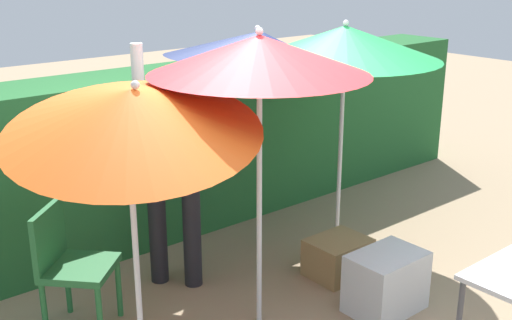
# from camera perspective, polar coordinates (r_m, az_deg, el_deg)

# --- Properties ---
(ground_plane) EXTENTS (24.00, 24.00, 0.00)m
(ground_plane) POSITION_cam_1_polar(r_m,az_deg,el_deg) (4.74, 2.38, -13.65)
(ground_plane) COLOR #9E8466
(hedge_row) EXTENTS (8.00, 0.70, 1.51)m
(hedge_row) POSITION_cam_1_polar(r_m,az_deg,el_deg) (5.80, -9.74, 0.38)
(hedge_row) COLOR #23602D
(hedge_row) RESTS_ON ground_plane
(umbrella_rainbow) EXTENTS (1.61, 1.61, 1.97)m
(umbrella_rainbow) POSITION_cam_1_polar(r_m,az_deg,el_deg) (5.38, 7.99, 10.36)
(umbrella_rainbow) COLOR silver
(umbrella_rainbow) RESTS_ON ground_plane
(umbrella_orange) EXTENTS (1.42, 1.42, 2.06)m
(umbrella_orange) POSITION_cam_1_polar(r_m,az_deg,el_deg) (3.99, 0.31, 9.36)
(umbrella_orange) COLOR silver
(umbrella_orange) RESTS_ON ground_plane
(umbrella_yellow) EXTENTS (1.56, 1.54, 2.01)m
(umbrella_yellow) POSITION_cam_1_polar(r_m,az_deg,el_deg) (5.24, 0.24, 10.03)
(umbrella_yellow) COLOR silver
(umbrella_yellow) RESTS_ON ground_plane
(umbrella_navy) EXTENTS (1.51, 1.48, 2.00)m
(umbrella_navy) POSITION_cam_1_polar(r_m,az_deg,el_deg) (3.56, -11.10, 4.28)
(umbrella_navy) COLOR silver
(umbrella_navy) RESTS_ON ground_plane
(person_vendor) EXTENTS (0.41, 0.49, 1.88)m
(person_vendor) POSITION_cam_1_polar(r_m,az_deg,el_deg) (4.81, -7.55, -0.97)
(person_vendor) COLOR black
(person_vendor) RESTS_ON ground_plane
(chair_plastic) EXTENTS (0.62, 0.62, 0.89)m
(chair_plastic) POSITION_cam_1_polar(r_m,az_deg,el_deg) (4.51, -16.43, -8.73)
(chair_plastic) COLOR #236633
(chair_plastic) RESTS_ON ground_plane
(cooler_box) EXTENTS (0.55, 0.38, 0.45)m
(cooler_box) POSITION_cam_1_polar(r_m,az_deg,el_deg) (4.77, 11.59, -10.68)
(cooler_box) COLOR silver
(cooler_box) RESTS_ON ground_plane
(crate_cardboard) EXTENTS (0.47, 0.38, 0.31)m
(crate_cardboard) POSITION_cam_1_polar(r_m,az_deg,el_deg) (5.23, 7.36, -8.64)
(crate_cardboard) COLOR #9E7A4C
(crate_cardboard) RESTS_ON ground_plane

